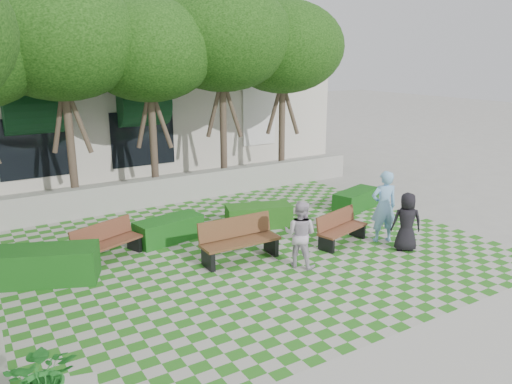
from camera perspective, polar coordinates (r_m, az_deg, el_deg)
ground at (r=12.00m, az=1.74°, el=-8.43°), size 90.00×90.00×0.00m
lawn at (r=12.77m, az=-0.74°, el=-6.86°), size 12.00×12.00×0.00m
sidewalk_south at (r=8.94m, az=19.45°, el=-18.36°), size 16.00×2.00×0.01m
retaining_wall at (r=17.08m, az=-9.75°, el=0.26°), size 15.00×0.36×0.90m
bench_east at (r=13.40m, az=9.66°, el=-4.13°), size 1.73×0.95×0.86m
bench_mid at (r=12.16m, az=-1.95°, el=-5.56°), size 1.98×0.68×1.03m
bench_west at (r=12.72m, az=-16.68°, el=-5.56°), size 1.81×1.15×0.90m
hedge_east at (r=16.49m, az=11.35°, el=-0.88°), size 1.89×1.19×0.62m
hedge_midright at (r=14.50m, az=0.31°, el=-2.76°), size 2.01×1.29×0.65m
hedge_midleft at (r=13.62m, az=-9.93°, el=-4.26°), size 1.92×1.05×0.64m
hedge_west at (r=11.99m, az=-22.95°, el=-7.70°), size 2.40×1.68×0.78m
person_blue at (r=13.63m, az=14.39°, el=-1.62°), size 0.83×0.69×1.94m
person_dark at (r=13.21m, az=16.83°, el=-3.30°), size 0.89×0.82×1.52m
person_white at (r=11.73m, az=5.07°, el=-4.81°), size 0.95×0.99×1.61m
tree_row at (r=15.68m, az=-16.77°, el=16.00°), size 17.70×13.40×7.41m
building at (r=24.37m, az=-15.02°, el=9.41°), size 18.00×8.92×5.15m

